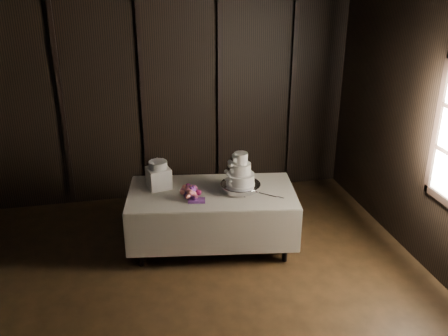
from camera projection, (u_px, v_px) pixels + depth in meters
room at (172, 214)px, 3.86m from camera, size 6.08×7.08×3.08m
display_table at (212, 217)px, 6.09m from camera, size 2.13×1.33×0.76m
cake_stand at (240, 187)px, 5.96m from camera, size 0.57×0.57×0.09m
wedding_cake at (239, 173)px, 5.86m from camera, size 0.37×0.33×0.40m
bouquet at (191, 192)px, 5.78m from camera, size 0.37×0.45×0.20m
box_pedestal at (159, 178)px, 6.02m from camera, size 0.31×0.31×0.25m
small_cake at (158, 165)px, 5.95m from camera, size 0.28×0.28×0.09m
cake_knife at (266, 195)px, 5.87m from camera, size 0.29×0.27×0.01m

